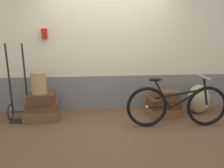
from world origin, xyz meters
The scene contains 12 objects.
ground centered at (0.00, 0.00, -0.03)m, with size 10.19×5.20×0.06m, color brown.
station_building centered at (0.01, 0.85, 1.34)m, with size 8.19×0.74×2.72m.
suitcase_0 centered at (-1.29, 0.27, 0.09)m, with size 0.63×0.45×0.19m, color brown.
suitcase_1 centered at (-1.25, 0.27, 0.26)m, with size 0.57×0.35×0.14m, color brown.
suitcase_2 centered at (-1.27, 0.24, 0.42)m, with size 0.48×0.35×0.18m, color #4C2D19.
suitcase_3 centered at (1.02, 0.24, 0.09)m, with size 0.58×0.42×0.17m, color brown.
suitcase_4 centered at (1.03, 0.24, 0.27)m, with size 0.58×0.43×0.19m, color #4C2D19.
suitcase_5 centered at (1.07, 0.24, 0.43)m, with size 0.44×0.35×0.14m, color brown.
wicker_basket centered at (-1.30, 0.26, 0.70)m, with size 0.27×0.27×0.39m, color #A8844C.
luggage_trolley centered at (-1.69, 0.31, 0.33)m, with size 0.36×0.37×1.41m.
burlap_sack centered at (1.78, 0.34, 0.29)m, with size 0.44×0.37×0.58m, color tan.
bicycle centered at (1.08, -0.28, 0.37)m, with size 1.74×0.46×0.87m.
Camera 1 is at (-0.42, -3.85, 1.50)m, focal length 36.26 mm.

